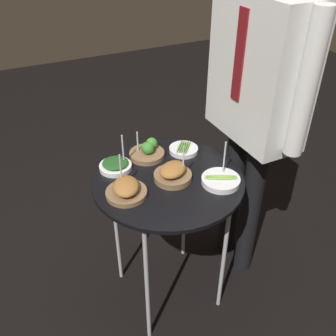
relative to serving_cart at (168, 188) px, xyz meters
The scene contains 9 objects.
ground_plane 0.71m from the serving_cart, ahead, with size 8.00×8.00×0.00m, color black.
serving_cart is the anchor object (origin of this frame).
bowl_roast_front_right 0.09m from the serving_cart, 32.80° to the left, with size 0.16×0.17×0.16m.
bowl_asparagus_front_left 0.24m from the serving_cart, 53.91° to the left, with size 0.17×0.17×0.18m.
bowl_asparagus_far_rim 0.23m from the serving_cart, 134.20° to the left, with size 0.14×0.14×0.03m.
bowl_roast_mid_right 0.23m from the serving_cart, 80.59° to the right, with size 0.17×0.17×0.17m.
bowl_broccoli_center 0.21m from the serving_cart, behind, with size 0.17×0.17×0.12m.
bowl_spinach_mid_left 0.26m from the serving_cart, 131.54° to the right, with size 0.15×0.15×0.17m.
waiter_figure 0.60m from the serving_cart, 96.69° to the left, with size 0.63×0.24×1.71m.
Camera 1 is at (1.18, -0.58, 1.74)m, focal length 40.00 mm.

